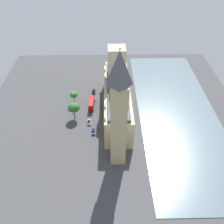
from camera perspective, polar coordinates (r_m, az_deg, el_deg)
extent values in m
plane|color=#424244|center=(147.99, 0.29, 0.15)|extent=(146.34, 146.34, 0.00)
cube|color=slate|center=(153.06, 14.02, 0.35)|extent=(43.62, 131.70, 0.25)
cube|color=#CCBA8E|center=(143.26, 1.10, 2.65)|extent=(13.87, 60.00, 15.87)
cube|color=#CCBA8E|center=(147.27, 0.99, 8.02)|extent=(9.60, 9.60, 34.31)
cube|color=#383D47|center=(138.33, 1.14, 5.59)|extent=(10.54, 57.60, 1.60)
cone|color=#CCBA8E|center=(161.48, -1.57, 10.83)|extent=(1.20, 1.20, 2.05)
cone|color=#CCBA8E|center=(153.52, -1.58, 9.30)|extent=(1.20, 1.20, 2.22)
cone|color=#CCBA8E|center=(145.48, -1.58, 7.74)|extent=(1.20, 1.20, 3.16)
cone|color=#CCBA8E|center=(137.84, -1.59, 5.82)|extent=(1.20, 1.20, 3.09)
cone|color=#CCBA8E|center=(130.42, -1.59, 3.64)|extent=(1.20, 1.20, 2.85)
cone|color=#CCBA8E|center=(123.29, -1.59, 1.16)|extent=(1.20, 1.20, 2.36)
cone|color=#CCBA8E|center=(116.30, -1.60, -1.56)|extent=(1.20, 1.20, 2.23)
cube|color=tan|center=(110.36, 1.38, -4.93)|extent=(6.64, 6.64, 31.89)
cube|color=tan|center=(97.43, 1.57, 3.87)|extent=(7.31, 7.31, 9.11)
cylinder|color=silver|center=(97.34, -0.68, 3.84)|extent=(0.25, 5.05, 5.05)
torus|color=black|center=(97.34, -0.68, 3.84)|extent=(0.24, 5.29, 5.29)
cylinder|color=silver|center=(100.58, 1.47, 5.10)|extent=(5.05, 0.25, 5.05)
torus|color=black|center=(100.58, 1.47, 5.10)|extent=(5.29, 0.24, 5.29)
pyramid|color=#4C4C54|center=(91.46, 1.69, 9.74)|extent=(7.31, 7.31, 13.64)
sphere|color=gold|center=(88.22, 1.78, 13.86)|extent=(0.80, 0.80, 0.80)
cube|color=black|center=(163.70, -4.07, 4.57)|extent=(1.88, 4.52, 0.75)
cube|color=black|center=(163.50, -4.08, 4.81)|extent=(1.56, 2.54, 0.65)
cylinder|color=black|center=(162.68, -3.78, 4.18)|extent=(0.26, 0.68, 0.68)
cylinder|color=black|center=(162.75, -4.37, 4.17)|extent=(0.26, 0.68, 0.68)
cylinder|color=black|center=(165.07, -3.77, 4.74)|extent=(0.26, 0.68, 0.68)
cylinder|color=black|center=(165.14, -4.34, 4.73)|extent=(0.26, 0.68, 0.68)
cube|color=#B7B7BC|center=(157.91, -3.94, 3.16)|extent=(1.87, 4.26, 0.75)
cube|color=black|center=(157.68, -3.95, 3.41)|extent=(1.53, 2.40, 0.65)
cylinder|color=black|center=(156.98, -3.69, 2.76)|extent=(0.28, 0.69, 0.68)
cylinder|color=black|center=(157.11, -4.25, 2.76)|extent=(0.28, 0.69, 0.68)
cylinder|color=black|center=(159.16, -3.62, 3.32)|extent=(0.28, 0.69, 0.68)
cylinder|color=black|center=(159.29, -4.18, 3.33)|extent=(0.28, 0.69, 0.68)
cube|color=#B20C0F|center=(150.08, -4.54, 1.91)|extent=(2.92, 10.59, 4.20)
cube|color=black|center=(150.03, -4.55, 1.93)|extent=(2.97, 10.20, 0.70)
cylinder|color=black|center=(148.34, -4.18, 0.41)|extent=(0.39, 1.11, 1.10)
cylinder|color=black|center=(148.56, -5.06, 0.42)|extent=(0.39, 1.11, 1.10)
cylinder|color=black|center=(154.17, -3.97, 2.09)|extent=(0.39, 1.11, 1.10)
cylinder|color=black|center=(154.38, -4.82, 2.10)|extent=(0.39, 1.11, 1.10)
cube|color=silver|center=(140.02, -5.06, -2.27)|extent=(1.89, 4.11, 0.75)
cube|color=black|center=(139.41, -5.08, -2.11)|extent=(1.56, 2.32, 0.65)
cylinder|color=black|center=(141.29, -5.37, -2.05)|extent=(0.27, 0.69, 0.68)
cylinder|color=black|center=(141.21, -4.71, -2.03)|extent=(0.27, 0.69, 0.68)
cylinder|color=black|center=(139.32, -5.39, -2.75)|extent=(0.27, 0.69, 0.68)
cylinder|color=black|center=(139.24, -4.73, -2.73)|extent=(0.27, 0.69, 0.68)
cube|color=navy|center=(134.20, -4.11, -4.37)|extent=(1.91, 4.43, 0.75)
cube|color=black|center=(133.89, -4.12, -4.09)|extent=(1.58, 2.49, 0.65)
cylinder|color=black|center=(133.40, -3.75, -4.89)|extent=(0.27, 0.69, 0.68)
cylinder|color=black|center=(133.46, -4.46, -4.91)|extent=(0.27, 0.69, 0.68)
cylinder|color=black|center=(135.46, -3.74, -4.08)|extent=(0.27, 0.69, 0.68)
cylinder|color=black|center=(135.52, -4.44, -4.10)|extent=(0.27, 0.69, 0.68)
cylinder|color=maroon|center=(135.89, -2.93, -3.70)|extent=(0.44, 0.44, 1.27)
sphere|color=tan|center=(135.38, -2.94, -3.46)|extent=(0.25, 0.25, 0.25)
cube|color=maroon|center=(136.05, -2.93, -3.60)|extent=(0.30, 0.11, 0.23)
cylinder|color=navy|center=(162.11, -2.69, 4.21)|extent=(0.59, 0.59, 1.26)
sphere|color=#8C6647|center=(161.69, -2.70, 4.43)|extent=(0.24, 0.24, 0.24)
cube|color=maroon|center=(161.90, -2.75, 4.19)|extent=(0.29, 0.26, 0.23)
cylinder|color=brown|center=(154.04, -8.33, 2.57)|extent=(0.56, 0.56, 4.89)
ellipsoid|color=#387533|center=(151.69, -8.47, 3.83)|extent=(4.47, 4.47, 3.80)
cylinder|color=brown|center=(143.50, -8.27, -0.50)|extent=(0.56, 0.56, 4.87)
ellipsoid|color=#2D6628|center=(140.59, -8.45, 1.00)|extent=(6.15, 6.15, 5.23)
cylinder|color=black|center=(149.41, -8.28, 1.60)|extent=(0.18, 0.18, 6.17)
sphere|color=#F2EAC6|center=(147.44, -8.39, 2.65)|extent=(0.56, 0.56, 0.56)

